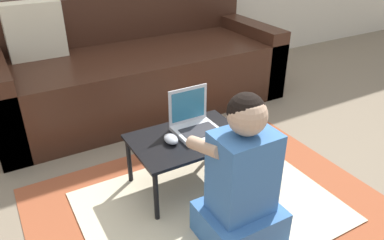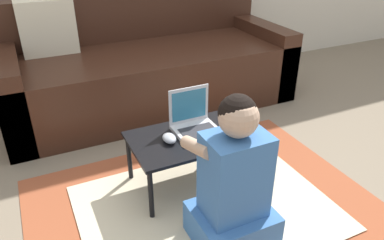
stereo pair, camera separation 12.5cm
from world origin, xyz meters
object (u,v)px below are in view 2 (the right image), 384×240
object	(u,v)px
laptop_desk	(187,142)
computer_mouse	(169,138)
person_seated	(234,185)
couch	(146,67)
laptop	(195,125)

from	to	relation	value
laptop_desk	computer_mouse	bearing A→B (deg)	-178.19
computer_mouse	person_seated	bearing A→B (deg)	-76.53
laptop_desk	person_seated	world-z (taller)	person_seated
couch	laptop_desk	bearing A→B (deg)	-98.56
computer_mouse	person_seated	size ratio (longest dim) A/B	0.14
computer_mouse	laptop_desk	bearing A→B (deg)	1.81
person_seated	computer_mouse	bearing A→B (deg)	103.47
couch	laptop	size ratio (longest dim) A/B	9.25
couch	computer_mouse	world-z (taller)	couch
laptop	computer_mouse	world-z (taller)	laptop
couch	computer_mouse	size ratio (longest dim) A/B	21.60
laptop	couch	bearing A→B (deg)	84.63
laptop_desk	laptop	world-z (taller)	laptop
laptop_desk	laptop	size ratio (longest dim) A/B	2.56
laptop_desk	couch	bearing A→B (deg)	81.44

